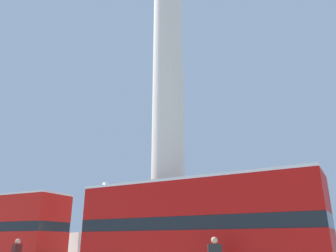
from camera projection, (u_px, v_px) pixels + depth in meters
The scene contains 4 objects.
monument_column at pixel (168, 112), 21.65m from camera, with size 5.14×5.14×25.12m.
bus_a at pixel (195, 224), 14.23m from camera, with size 10.79×2.88×4.24m.
equestrian_statue at pixel (88, 243), 24.88m from camera, with size 4.03×3.73×5.49m.
street_lamp at pixel (103, 218), 19.57m from camera, with size 0.44×0.44×5.10m.
Camera 1 is at (9.89, -17.50, 1.65)m, focal length 35.00 mm.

